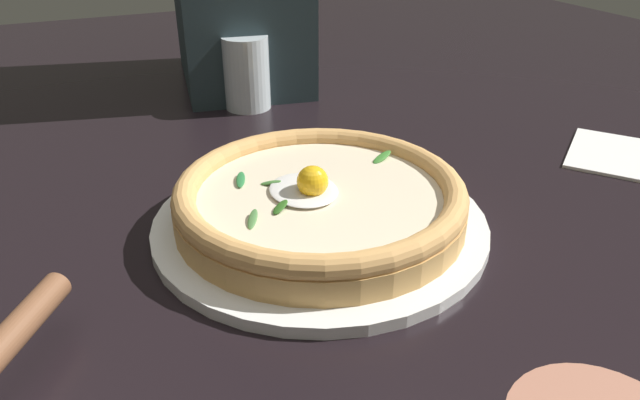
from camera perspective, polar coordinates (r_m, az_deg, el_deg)
name	(u,v)px	position (r m, az deg, el deg)	size (l,w,h in m)	color
ground_plane	(297,242)	(0.60, -2.29, -4.12)	(2.40, 2.40, 0.03)	black
pizza_plate	(320,222)	(0.60, 0.00, -2.19)	(0.34, 0.34, 0.01)	white
pizza	(320,198)	(0.58, -0.02, 0.19)	(0.29, 0.29, 0.06)	tan
pizza_cutter	(5,342)	(0.46, -28.40, -12.16)	(0.14, 0.09, 0.07)	silver
drinking_glass	(247,78)	(0.92, -7.16, 11.73)	(0.07, 0.07, 0.11)	silver
folded_napkin	(607,152)	(0.85, 26.29, 4.26)	(0.14, 0.09, 0.01)	white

